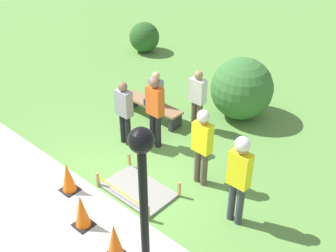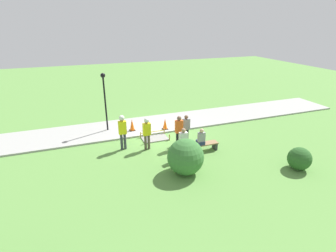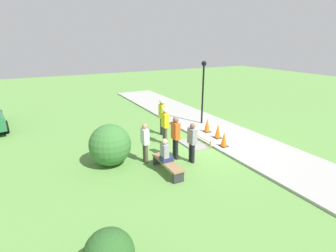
# 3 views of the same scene
# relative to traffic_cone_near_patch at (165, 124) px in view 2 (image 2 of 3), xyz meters

# --- Properties ---
(ground_plane) EXTENTS (60.00, 60.00, 0.00)m
(ground_plane) POSITION_rel_traffic_cone_near_patch_xyz_m (0.45, 0.41, -0.44)
(ground_plane) COLOR #5B8E42
(sidewalk) EXTENTS (28.00, 3.13, 0.10)m
(sidewalk) POSITION_rel_traffic_cone_near_patch_xyz_m (0.45, -1.16, -0.39)
(sidewalk) COLOR #9E9E99
(sidewalk) RESTS_ON ground_plane
(wet_concrete_patch) EXTENTS (1.52, 0.96, 0.36)m
(wet_concrete_patch) POSITION_rel_traffic_cone_near_patch_xyz_m (0.98, 0.99, -0.40)
(wet_concrete_patch) COLOR gray
(wet_concrete_patch) RESTS_ON ground_plane
(traffic_cone_near_patch) EXTENTS (0.34, 0.34, 0.69)m
(traffic_cone_near_patch) POSITION_rel_traffic_cone_near_patch_xyz_m (0.00, 0.00, 0.00)
(traffic_cone_near_patch) COLOR black
(traffic_cone_near_patch) RESTS_ON sidewalk
(traffic_cone_far_patch) EXTENTS (0.34, 0.34, 0.72)m
(traffic_cone_far_patch) POSITION_rel_traffic_cone_near_patch_xyz_m (0.98, -0.43, 0.01)
(traffic_cone_far_patch) COLOR black
(traffic_cone_far_patch) RESTS_ON sidewalk
(traffic_cone_sidewalk_edge) EXTENTS (0.34, 0.34, 0.73)m
(traffic_cone_sidewalk_edge) POSITION_rel_traffic_cone_near_patch_xyz_m (1.97, -0.50, 0.02)
(traffic_cone_sidewalk_edge) COLOR black
(traffic_cone_sidewalk_edge) RESTS_ON sidewalk
(park_bench) EXTENTS (1.80, 0.44, 0.44)m
(park_bench) POSITION_rel_traffic_cone_near_patch_xyz_m (-0.83, 3.32, -0.12)
(park_bench) COLOR #2D2D33
(park_bench) RESTS_ON ground_plane
(person_seated_on_bench) EXTENTS (0.36, 0.44, 0.89)m
(person_seated_on_bench) POSITION_rel_traffic_cone_near_patch_xyz_m (-0.76, 3.37, 0.35)
(person_seated_on_bench) COLOR navy
(person_seated_on_bench) RESTS_ON park_bench
(worker_supervisor) EXTENTS (0.40, 0.28, 1.92)m
(worker_supervisor) POSITION_rel_traffic_cone_near_patch_xyz_m (2.94, 1.64, 0.73)
(worker_supervisor) COLOR #383D47
(worker_supervisor) RESTS_ON ground_plane
(worker_assistant) EXTENTS (0.40, 0.26, 1.78)m
(worker_assistant) POSITION_rel_traffic_cone_near_patch_xyz_m (1.76, 2.09, 0.62)
(worker_assistant) COLOR brown
(worker_assistant) RESTS_ON ground_plane
(bystander_in_orange_shirt) EXTENTS (0.40, 0.24, 1.79)m
(bystander_in_orange_shirt) POSITION_rel_traffic_cone_near_patch_xyz_m (0.10, 2.46, 0.58)
(bystander_in_orange_shirt) COLOR black
(bystander_in_orange_shirt) RESTS_ON ground_plane
(bystander_in_gray_shirt) EXTENTS (0.40, 0.22, 1.62)m
(bystander_in_gray_shirt) POSITION_rel_traffic_cone_near_patch_xyz_m (0.37, 3.68, 0.47)
(bystander_in_gray_shirt) COLOR brown
(bystander_in_gray_shirt) RESTS_ON ground_plane
(bystander_in_white_shirt) EXTENTS (0.40, 0.22, 1.64)m
(bystander_in_white_shirt) POSITION_rel_traffic_cone_near_patch_xyz_m (-0.50, 2.05, 0.48)
(bystander_in_white_shirt) COLOR black
(bystander_in_white_shirt) RESTS_ON ground_plane
(lamppost_near) EXTENTS (0.28, 0.28, 3.52)m
(lamppost_near) POSITION_rel_traffic_cone_near_patch_xyz_m (3.38, -1.14, 2.00)
(lamppost_near) COLOR black
(lamppost_near) RESTS_ON sidewalk
(shrub_rounded_near) EXTENTS (1.63, 1.63, 1.63)m
(shrub_rounded_near) POSITION_rel_traffic_cone_near_patch_xyz_m (0.82, 4.96, 0.38)
(shrub_rounded_near) COLOR #387033
(shrub_rounded_near) RESTS_ON ground_plane
(shrub_rounded_mid) EXTENTS (1.06, 1.06, 1.06)m
(shrub_rounded_mid) POSITION_rel_traffic_cone_near_patch_xyz_m (-4.22, 6.46, 0.09)
(shrub_rounded_mid) COLOR #285623
(shrub_rounded_mid) RESTS_ON ground_plane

